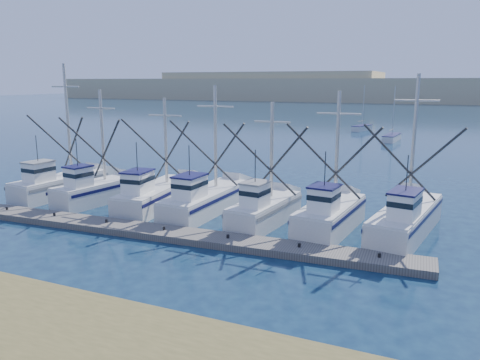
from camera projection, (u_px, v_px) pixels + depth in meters
name	position (u px, v px, depth m)	size (l,w,h in m)	color
ground	(216.00, 291.00, 20.07)	(500.00, 500.00, 0.00)	#0C1D37
floating_dock	(164.00, 233.00, 27.07)	(29.35, 1.96, 0.39)	#655F5B
dune_ridge	(426.00, 90.00, 207.40)	(360.00, 60.00, 10.00)	tan
trawler_fleet	(209.00, 201.00, 31.21)	(29.04, 9.30, 10.14)	silver
sailboat_near	(392.00, 138.00, 70.26)	(2.18, 6.44, 8.10)	silver
sailboat_far	(362.00, 128.00, 84.92)	(2.95, 5.96, 8.10)	silver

